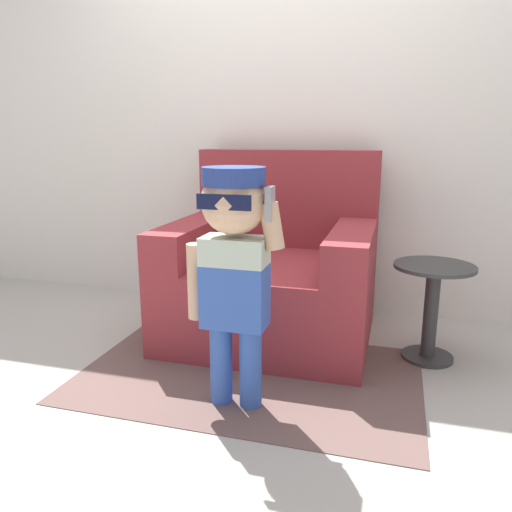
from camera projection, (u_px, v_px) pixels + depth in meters
name	position (u px, v px, depth m)	size (l,w,h in m)	color
ground_plane	(258.00, 336.00, 2.86)	(10.00, 10.00, 0.00)	#ADA89E
wall_back	(285.00, 107.00, 3.15)	(10.00, 0.05, 2.60)	silver
armchair	(274.00, 275.00, 2.85)	(1.10, 0.99, 1.04)	maroon
person_child	(234.00, 252.00, 1.99)	(0.41, 0.31, 1.00)	#3356AD
side_table	(432.00, 303.00, 2.51)	(0.40, 0.40, 0.50)	#333333
rug	(249.00, 374.00, 2.39)	(1.60, 1.02, 0.01)	brown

